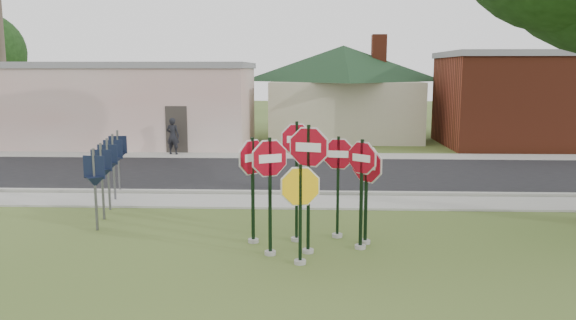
{
  "coord_description": "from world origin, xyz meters",
  "views": [
    {
      "loc": [
        0.13,
        -10.44,
        3.84
      ],
      "look_at": [
        -0.36,
        2.0,
        1.83
      ],
      "focal_mm": 35.0,
      "sensor_mm": 36.0,
      "label": 1
    }
  ],
  "objects_px": {
    "stop_sign_center": "(309,169)",
    "stop_sign_yellow": "(300,202)",
    "utility_pole_near": "(2,45)",
    "stop_sign_left": "(270,180)",
    "pedestrian": "(173,136)"
  },
  "relations": [
    {
      "from": "stop_sign_center",
      "to": "stop_sign_yellow",
      "type": "height_order",
      "value": "stop_sign_center"
    },
    {
      "from": "utility_pole_near",
      "to": "stop_sign_left",
      "type": "bearing_deg",
      "value": -47.16
    },
    {
      "from": "stop_sign_left",
      "to": "utility_pole_near",
      "type": "xyz_separation_m",
      "value": [
        -13.31,
        14.35,
        3.36
      ]
    },
    {
      "from": "stop_sign_center",
      "to": "stop_sign_left",
      "type": "relative_size",
      "value": 1.1
    },
    {
      "from": "stop_sign_yellow",
      "to": "pedestrian",
      "type": "bearing_deg",
      "value": 112.97
    },
    {
      "from": "pedestrian",
      "to": "stop_sign_center",
      "type": "bearing_deg",
      "value": 126.35
    },
    {
      "from": "stop_sign_yellow",
      "to": "utility_pole_near",
      "type": "bearing_deg",
      "value": 133.13
    },
    {
      "from": "pedestrian",
      "to": "utility_pole_near",
      "type": "bearing_deg",
      "value": 6.35
    },
    {
      "from": "stop_sign_left",
      "to": "utility_pole_near",
      "type": "relative_size",
      "value": 0.27
    },
    {
      "from": "stop_sign_yellow",
      "to": "pedestrian",
      "type": "height_order",
      "value": "stop_sign_yellow"
    },
    {
      "from": "stop_sign_center",
      "to": "pedestrian",
      "type": "distance_m",
      "value": 14.81
    },
    {
      "from": "stop_sign_left",
      "to": "stop_sign_yellow",
      "type": "bearing_deg",
      "value": -40.22
    },
    {
      "from": "stop_sign_yellow",
      "to": "stop_sign_left",
      "type": "height_order",
      "value": "stop_sign_left"
    },
    {
      "from": "stop_sign_yellow",
      "to": "utility_pole_near",
      "type": "distance_m",
      "value": 20.73
    },
    {
      "from": "stop_sign_left",
      "to": "pedestrian",
      "type": "bearing_deg",
      "value": 111.5
    }
  ]
}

